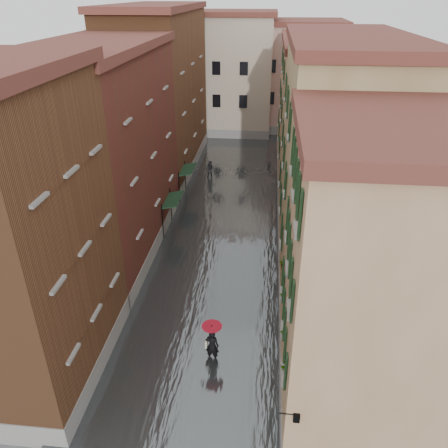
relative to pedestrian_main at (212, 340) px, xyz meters
The scene contains 16 objects.
ground 1.73m from the pedestrian_main, 135.00° to the left, with size 120.00×120.00×0.00m, color #525254.
floodwater 13.92m from the pedestrian_main, 93.50° to the left, with size 10.00×60.00×0.20m, color #414548.
building_left_near 9.51m from the pedestrian_main, behind, with size 6.00×8.00×13.00m, color brown.
building_left_mid 13.55m from the pedestrian_main, 128.55° to the left, with size 6.00×14.00×12.50m, color #5B1E1C.
building_left_far 26.68m from the pedestrian_main, 107.53° to the left, with size 6.00×16.00×14.00m, color brown.
building_right_near 7.71m from the pedestrian_main, 10.62° to the right, with size 6.00×8.00×11.50m, color #9A734F.
building_right_mid 12.75m from the pedestrian_main, 57.99° to the left, with size 6.00×14.00×13.00m, color tan.
building_right_far 25.99m from the pedestrian_main, 76.09° to the left, with size 6.00×16.00×11.50m, color #9A734F.
building_end_cream 39.39m from the pedestrian_main, 95.65° to the left, with size 12.00×9.00×13.00m, color #AFA38B.
building_end_pink 41.44m from the pedestrian_main, 82.81° to the left, with size 10.00×9.00×12.00m, color tan.
awning_near 12.92m from the pedestrian_main, 109.69° to the left, with size 1.09×2.73×2.80m.
awning_far 18.55m from the pedestrian_main, 103.55° to the left, with size 1.09×2.71×2.80m.
wall_lantern 6.47m from the pedestrian_main, 55.94° to the right, with size 0.71×0.22×0.35m.
window_planters 3.98m from the pedestrian_main, ahead, with size 0.59×7.85×0.84m.
pedestrian_main is the anchor object (origin of this frame).
pedestrian_far 22.39m from the pedestrian_main, 97.63° to the left, with size 0.86×0.67×1.77m, color black.
Camera 1 is at (2.96, -15.90, 15.46)m, focal length 35.00 mm.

